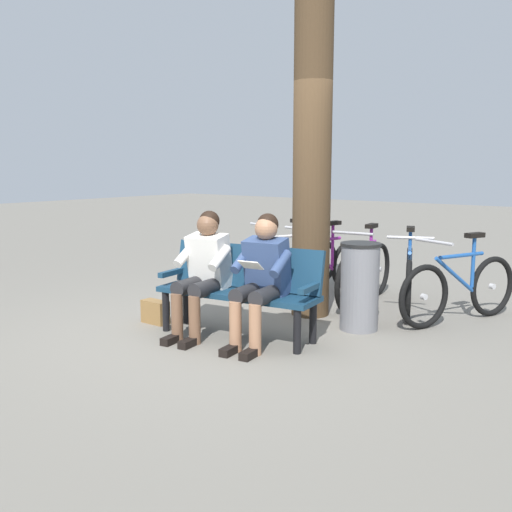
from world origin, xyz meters
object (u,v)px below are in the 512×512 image
at_px(tree_trunk, 312,146).
at_px(person_companion, 203,267).
at_px(handbag, 155,312).
at_px(litter_bin, 360,286).
at_px(bicycle_black, 365,273).
at_px(bicycle_red, 322,268).
at_px(bench, 241,284).
at_px(bicycle_orange, 460,289).
at_px(bicycle_purple, 409,279).
at_px(person_reading, 262,273).
at_px(bicycle_blue, 287,263).

bearing_deg(tree_trunk, person_companion, 72.93).
height_order(handbag, litter_bin, litter_bin).
distance_m(bicycle_black, bicycle_red, 0.60).
xyz_separation_m(bench, bicycle_red, (0.28, -1.95, -0.15)).
xyz_separation_m(bicycle_orange, bicycle_purple, (0.63, -0.16, 0.00)).
bearing_deg(person_reading, bicycle_orange, -130.53).
relative_size(bench, litter_bin, 1.88).
xyz_separation_m(bench, tree_trunk, (-0.10, -1.08, 1.33)).
bearing_deg(bicycle_purple, litter_bin, -26.77).
xyz_separation_m(bench, bicycle_purple, (-0.88, -1.92, -0.15)).
bearing_deg(bench, bicycle_black, -107.93).
xyz_separation_m(person_reading, bicycle_red, (0.62, -2.06, -0.31)).
bearing_deg(tree_trunk, bicycle_orange, -154.40).
distance_m(person_reading, bicycle_blue, 2.43).
xyz_separation_m(handbag, bicycle_black, (-1.29, -2.16, 0.24)).
bearing_deg(litter_bin, handbag, 31.65).
bearing_deg(person_companion, handbag, -7.04).
xyz_separation_m(person_companion, bicycle_black, (-0.62, -2.14, -0.30)).
height_order(litter_bin, bicycle_red, bicycle_red).
xyz_separation_m(bicycle_black, bicycle_blue, (1.17, -0.05, 0.00)).
bearing_deg(bicycle_orange, handbag, -28.89).
xyz_separation_m(bicycle_red, bicycle_blue, (0.56, -0.04, 0.00)).
bearing_deg(bicycle_blue, bicycle_red, 107.07).
distance_m(person_reading, bicycle_black, 2.07).
xyz_separation_m(handbag, litter_bin, (-1.78, -1.10, 0.32)).
relative_size(bicycle_orange, bicycle_black, 0.94).
bearing_deg(bicycle_orange, person_reading, -9.57).
bearing_deg(person_companion, litter_bin, -144.08).
height_order(handbag, bicycle_black, bicycle_black).
xyz_separation_m(litter_bin, bicycle_black, (0.49, -1.06, -0.08)).
bearing_deg(tree_trunk, bicycle_black, -104.61).
bearing_deg(bicycle_orange, litter_bin, -15.89).
relative_size(bench, person_companion, 1.38).
bearing_deg(person_reading, bench, -27.40).
height_order(handbag, tree_trunk, tree_trunk).
bearing_deg(tree_trunk, litter_bin, 163.74).
distance_m(person_reading, bicycle_purple, 2.12).
relative_size(tree_trunk, bicycle_purple, 2.34).
relative_size(litter_bin, bicycle_purple, 0.56).
bearing_deg(bicycle_orange, bicycle_red, -73.60).
bearing_deg(tree_trunk, bench, 84.67).
bearing_deg(bicycle_orange, tree_trunk, -41.89).
bearing_deg(bench, bicycle_orange, -139.17).
relative_size(person_companion, bicycle_purple, 0.76).
height_order(person_reading, bicycle_orange, person_reading).
height_order(bench, person_reading, person_reading).
bearing_deg(litter_bin, tree_trunk, -16.26).
distance_m(handbag, bicycle_orange, 3.19).
xyz_separation_m(tree_trunk, bicycle_blue, (0.94, -0.91, -1.48)).
bearing_deg(bicycle_black, litter_bin, 18.44).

